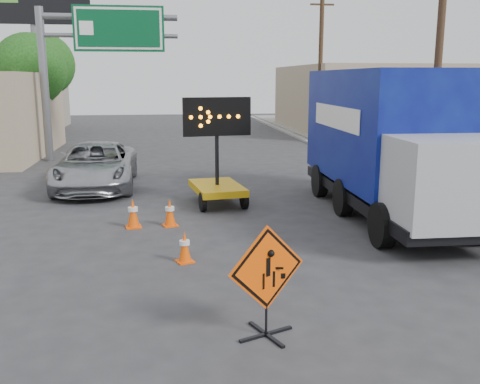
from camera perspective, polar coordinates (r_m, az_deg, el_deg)
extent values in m
plane|color=#2D2D30|center=(8.38, 1.02, -14.39)|extent=(100.00, 100.00, 0.00)
cube|color=gray|center=(24.21, 12.42, 3.03)|extent=(0.40, 60.00, 0.12)
cube|color=gray|center=(25.09, 17.36, 3.11)|extent=(4.00, 60.00, 0.15)
cube|color=tan|center=(40.03, 12.99, 9.68)|extent=(10.00, 14.00, 4.60)
cylinder|color=slate|center=(25.96, -20.13, 10.59)|extent=(0.36, 0.36, 6.80)
cylinder|color=slate|center=(25.66, -13.75, 17.68)|extent=(6.00, 0.28, 0.28)
cylinder|color=slate|center=(25.58, -13.66, 15.90)|extent=(6.00, 0.20, 0.20)
cube|color=#054624|center=(25.46, -12.79, 16.64)|extent=(4.00, 0.10, 2.00)
cube|color=silver|center=(25.39, -12.80, 16.65)|extent=(3.80, 0.01, 1.80)
cylinder|color=slate|center=(34.21, -20.82, 12.56)|extent=(0.44, 0.44, 9.00)
cylinder|color=#3E291A|center=(19.70, 20.43, 13.55)|extent=(0.26, 0.26, 9.00)
cylinder|color=#3E291A|center=(32.73, 8.57, 13.25)|extent=(0.26, 0.26, 9.00)
cube|color=#3E291A|center=(32.99, 8.76, 19.16)|extent=(1.40, 0.10, 0.10)
cylinder|color=#3E291A|center=(30.26, -21.13, 7.24)|extent=(0.28, 0.28, 3.25)
sphere|color=#123F12|center=(30.19, -21.50, 12.07)|extent=(3.71, 3.71, 3.71)
cylinder|color=#3E291A|center=(38.27, -19.95, 8.42)|extent=(0.28, 0.28, 3.58)
sphere|color=#123F12|center=(38.23, -20.26, 12.63)|extent=(4.10, 4.10, 4.10)
cube|color=black|center=(8.19, 2.79, -14.91)|extent=(0.86, 0.40, 0.04)
cube|color=black|center=(8.19, 2.79, -14.91)|extent=(0.40, 0.86, 0.04)
cylinder|color=black|center=(8.04, 2.82, -12.81)|extent=(0.04, 0.04, 0.70)
cube|color=#FF5105|center=(7.77, 2.87, -8.10)|extent=(1.19, 0.51, 1.28)
cube|color=black|center=(7.77, 2.87, -8.10)|extent=(1.10, 0.46, 1.19)
cube|color=#CB970B|center=(16.07, -2.45, 0.45)|extent=(1.65, 2.41, 0.20)
cylinder|color=black|center=(15.87, -2.49, 5.02)|extent=(0.11, 0.11, 2.47)
cube|color=black|center=(15.79, -2.52, 8.05)|extent=(2.01, 0.39, 1.12)
imported|color=#A6A9AE|center=(19.10, -15.11, 2.73)|extent=(2.65, 5.64, 1.56)
cube|color=black|center=(15.18, 15.44, -0.23)|extent=(2.67, 8.29, 0.31)
cube|color=#080A61|center=(15.67, 14.62, 6.85)|extent=(2.73, 6.44, 3.09)
cube|color=#9EA0A5|center=(12.11, 21.81, 1.02)|extent=(2.41, 1.91, 1.85)
cube|color=#FF5105|center=(11.22, -5.89, -7.36)|extent=(0.43, 0.43, 0.03)
cone|color=#FF5105|center=(11.12, -5.93, -5.75)|extent=(0.26, 0.26, 0.63)
cylinder|color=silver|center=(11.10, -5.93, -5.38)|extent=(0.21, 0.21, 0.09)
cube|color=#FF5105|center=(13.94, -11.28, -3.66)|extent=(0.45, 0.45, 0.03)
cone|color=#FF5105|center=(13.84, -11.35, -2.15)|extent=(0.30, 0.30, 0.73)
cylinder|color=silver|center=(13.82, -11.36, -1.80)|extent=(0.25, 0.25, 0.11)
cube|color=#FF5105|center=(13.93, -7.45, -3.53)|extent=(0.45, 0.45, 0.03)
cone|color=#FF5105|center=(13.84, -7.49, -2.10)|extent=(0.28, 0.28, 0.69)
cylinder|color=silver|center=(13.82, -7.50, -1.77)|extent=(0.23, 0.23, 0.10)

